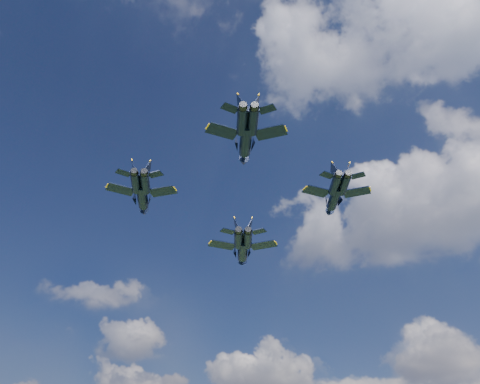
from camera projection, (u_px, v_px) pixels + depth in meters
The scene contains 4 objects.
jet_lead at pixel (243, 251), 108.09m from camera, with size 13.45×17.15×4.25m.
jet_left at pixel (143, 197), 89.89m from camera, with size 12.26×14.19×3.63m.
jet_right at pixel (334, 199), 94.24m from camera, with size 11.98×14.81×3.70m.
jet_slot at pixel (246, 142), 78.16m from camera, with size 11.89×14.52×3.64m.
Camera 1 is at (43.85, -61.41, 11.99)m, focal length 40.00 mm.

